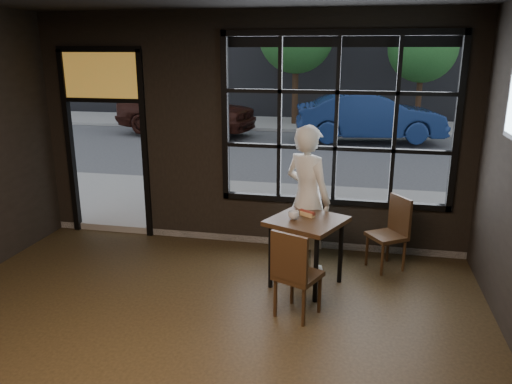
% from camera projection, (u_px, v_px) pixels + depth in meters
% --- Properties ---
extents(window_frame, '(3.06, 0.12, 2.28)m').
position_uv_depth(window_frame, '(336.00, 121.00, 6.51)').
color(window_frame, black).
rests_on(window_frame, ground).
extents(stained_transom, '(1.20, 0.06, 0.70)m').
position_uv_depth(stained_transom, '(101.00, 75.00, 7.01)').
color(stained_transom, orange).
rests_on(stained_transom, ground).
extents(street_asphalt, '(60.00, 41.00, 0.04)m').
position_uv_depth(street_asphalt, '(332.00, 102.00, 26.53)').
color(street_asphalt, '#545456').
rests_on(street_asphalt, ground).
extents(cafe_table, '(1.01, 1.01, 0.83)m').
position_uv_depth(cafe_table, '(306.00, 252.00, 5.83)').
color(cafe_table, '#301E0F').
rests_on(cafe_table, floor).
extents(chair_near, '(0.55, 0.55, 0.96)m').
position_uv_depth(chair_near, '(298.00, 272.00, 5.15)').
color(chair_near, '#301E0F').
rests_on(chair_near, floor).
extents(chair_window, '(0.56, 0.56, 0.93)m').
position_uv_depth(chair_window, '(387.00, 234.00, 6.27)').
color(chair_window, '#301E0F').
rests_on(chair_window, floor).
extents(man, '(0.80, 0.75, 1.84)m').
position_uv_depth(man, '(307.00, 198.00, 6.19)').
color(man, silver).
rests_on(man, floor).
extents(hotdog, '(0.21, 0.18, 0.06)m').
position_uv_depth(hotdog, '(307.00, 214.00, 5.81)').
color(hotdog, tan).
rests_on(hotdog, cafe_table).
extents(cup, '(0.15, 0.15, 0.10)m').
position_uv_depth(cup, '(294.00, 215.00, 5.70)').
color(cup, silver).
rests_on(cup, cafe_table).
extents(navy_car, '(4.43, 2.18, 1.40)m').
position_uv_depth(navy_car, '(370.00, 116.00, 14.55)').
color(navy_car, navy).
rests_on(navy_car, street_asphalt).
extents(maroon_car, '(4.68, 2.38, 1.53)m').
position_uv_depth(maroon_car, '(186.00, 109.00, 15.93)').
color(maroon_car, black).
rests_on(maroon_car, street_asphalt).
extents(tree_left, '(2.61, 2.61, 4.46)m').
position_uv_depth(tree_left, '(296.00, 36.00, 17.21)').
color(tree_left, '#332114').
rests_on(tree_left, street_asphalt).
extents(tree_right, '(2.26, 2.26, 3.87)m').
position_uv_depth(tree_right, '(423.00, 48.00, 16.39)').
color(tree_right, '#332114').
rests_on(tree_right, street_asphalt).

